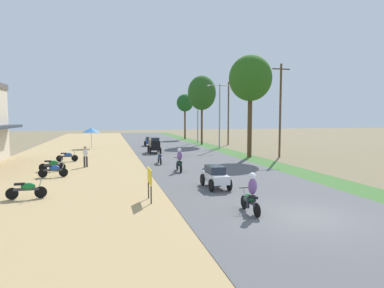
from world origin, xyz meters
name	(u,v)px	position (x,y,z in m)	size (l,w,h in m)	color
ground_plane	(304,219)	(0.00, 0.00, 0.00)	(180.00, 180.00, 0.00)	#7A6B4C
road_strip	(304,218)	(0.00, 0.00, 0.04)	(9.00, 140.00, 0.08)	#565659
dirt_shoulder	(0,244)	(-10.50, 0.00, 0.03)	(12.00, 140.00, 0.06)	tan
parked_motorbike_nearest	(27,188)	(-10.97, 5.77, 0.55)	(1.80, 0.54, 0.94)	black
parked_motorbike_second	(54,169)	(-10.66, 11.50, 0.55)	(1.80, 0.54, 0.94)	black
parked_motorbike_third	(53,164)	(-11.11, 14.06, 0.55)	(1.80, 0.54, 0.94)	black
parked_motorbike_fourth	(67,156)	(-10.69, 19.17, 0.55)	(1.80, 0.54, 0.94)	black
street_signboard	(150,178)	(-5.43, 3.95, 1.11)	(0.06, 1.30, 1.50)	#262628
vendor_umbrella	(91,130)	(-9.25, 31.39, 2.31)	(2.20, 2.20, 2.52)	#99999E
pedestrian_on_shoulder	(85,155)	(-8.96, 15.47, 0.96)	(0.38, 0.27, 1.62)	#33333D
median_tree_nearest	(250,79)	(5.88, 18.24, 7.50)	(4.05, 4.05, 9.66)	#4C351E
median_tree_second	(202,93)	(5.43, 33.31, 7.21)	(3.88, 3.88, 9.54)	#4C351E
median_tree_third	(185,103)	(5.78, 45.26, 6.31)	(2.87, 2.87, 7.82)	#4C351E
streetlamp_near	(220,112)	(5.80, 26.84, 4.54)	(3.16, 0.20, 7.78)	gray
streetlamp_mid	(198,111)	(5.80, 36.83, 4.75)	(3.16, 0.20, 8.18)	gray
utility_pole_near	(228,112)	(9.01, 32.42, 4.57)	(1.80, 0.20, 8.75)	brown
utility_pole_far	(280,109)	(8.91, 17.94, 4.68)	(1.80, 0.20, 8.97)	brown
car_sedan_white	(215,176)	(-1.66, 5.83, 0.74)	(1.10, 2.26, 1.19)	silver
car_van_black	(154,144)	(-2.51, 23.98, 1.02)	(1.19, 2.41, 1.67)	black
car_hatchback_blue	(149,141)	(-2.05, 32.75, 0.75)	(1.04, 2.00, 1.23)	navy
motorbike_foreground_rider	(251,194)	(-1.79, 0.93, 0.86)	(0.54, 1.80, 1.66)	black
motorbike_ahead_second	(179,161)	(-2.43, 11.56, 0.86)	(0.54, 1.80, 1.66)	black
motorbike_ahead_third	(160,158)	(-3.19, 15.74, 0.57)	(0.54, 1.80, 0.94)	black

